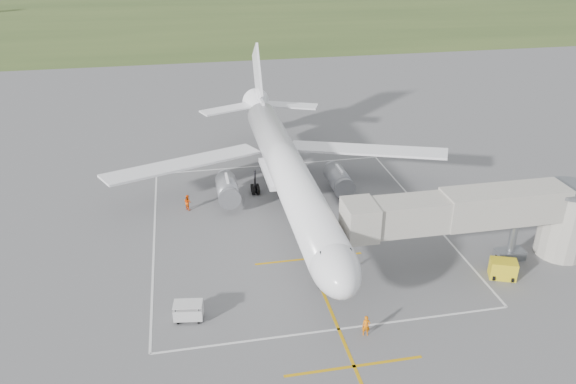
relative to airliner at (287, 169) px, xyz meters
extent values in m
plane|color=#535356|center=(0.00, -0.75, -4.39)|extent=(700.00, 700.00, 0.00)
cube|color=#374C21|center=(0.00, 129.25, -4.38)|extent=(700.00, 120.00, 0.02)
cube|color=#BF8A0B|center=(0.00, -5.75, -4.38)|extent=(0.25, 60.00, 0.01)
cube|color=#BF8A0B|center=(0.00, -24.75, -4.38)|extent=(10.00, 0.25, 0.01)
cube|color=#BF8A0B|center=(0.00, -10.75, -4.38)|extent=(10.00, 0.25, 0.01)
cube|color=silver|center=(0.00, 11.25, -4.38)|extent=(28.00, 0.20, 0.01)
cube|color=silver|center=(0.00, -20.75, -4.38)|extent=(28.00, 0.20, 0.01)
cube|color=silver|center=(-14.00, -4.75, -4.38)|extent=(0.20, 32.00, 0.01)
cube|color=silver|center=(14.00, -4.75, -4.38)|extent=(0.20, 32.00, 0.01)
cylinder|color=white|center=(0.00, -0.75, 0.11)|extent=(3.80, 36.00, 3.80)
ellipsoid|color=white|center=(0.00, -18.75, 0.11)|extent=(3.80, 7.22, 3.80)
cube|color=black|center=(0.00, -19.65, 1.16)|extent=(2.40, 1.60, 0.99)
cone|color=white|center=(0.00, 19.75, 0.51)|extent=(3.80, 6.00, 3.80)
cube|color=white|center=(10.50, 5.25, -0.74)|extent=(17.93, 11.24, 1.23)
cube|color=white|center=(-10.50, 5.25, -0.74)|extent=(17.93, 11.24, 1.23)
cube|color=white|center=(0.00, 2.25, -1.44)|extent=(4.20, 8.00, 0.50)
cube|color=white|center=(0.00, 20.45, 4.81)|extent=(0.30, 7.89, 8.65)
cube|color=white|center=(0.00, 18.25, 1.81)|extent=(0.35, 5.00, 1.20)
cube|color=white|center=(4.20, 19.45, 0.71)|extent=(7.85, 5.03, 0.20)
cube|color=white|center=(-4.20, 19.45, 0.71)|extent=(7.85, 5.03, 0.20)
cylinder|color=gray|center=(6.20, 1.75, -2.49)|extent=(2.30, 4.20, 2.30)
cube|color=white|center=(6.20, 1.45, -1.69)|extent=(0.25, 2.40, 1.20)
cylinder|color=gray|center=(-6.20, 1.75, -2.49)|extent=(2.30, 4.20, 2.30)
cube|color=white|center=(-6.20, 1.45, -1.69)|extent=(0.25, 2.40, 1.20)
cylinder|color=black|center=(0.00, -15.25, -3.09)|extent=(0.18, 0.18, 2.60)
cylinder|color=black|center=(-0.11, -15.25, -3.99)|extent=(0.28, 0.80, 0.80)
cylinder|color=black|center=(0.11, -15.25, -3.99)|extent=(0.28, 0.80, 0.80)
cylinder|color=black|center=(2.90, 3.75, -2.99)|extent=(0.22, 0.22, 2.80)
cylinder|color=black|center=(2.62, 3.40, -3.91)|extent=(0.32, 0.96, 0.96)
cylinder|color=black|center=(3.18, 3.40, -3.91)|extent=(0.32, 0.96, 0.96)
cylinder|color=black|center=(2.62, 4.10, -3.91)|extent=(0.32, 0.96, 0.96)
cylinder|color=black|center=(3.18, 4.10, -3.91)|extent=(0.32, 0.96, 0.96)
cylinder|color=black|center=(-2.90, 3.75, -2.99)|extent=(0.22, 0.22, 2.80)
cylinder|color=black|center=(-3.18, 3.40, -3.91)|extent=(0.32, 0.96, 0.96)
cylinder|color=black|center=(-2.62, 3.40, -3.91)|extent=(0.32, 0.96, 0.96)
cylinder|color=black|center=(-3.18, 4.10, -3.91)|extent=(0.32, 0.96, 0.96)
cylinder|color=black|center=(-2.62, 4.10, -3.91)|extent=(0.32, 0.96, 0.96)
cube|color=gray|center=(7.74, -14.25, 1.21)|extent=(11.09, 2.90, 2.80)
cube|color=gray|center=(16.46, -14.25, 1.31)|extent=(11.09, 3.10, 3.00)
cube|color=gray|center=(3.40, -14.25, 1.21)|extent=(2.60, 3.40, 3.00)
cylinder|color=slate|center=(18.00, -14.25, -2.29)|extent=(0.70, 0.70, 4.20)
cube|color=slate|center=(18.00, -14.25, -3.94)|extent=(2.60, 1.40, 0.90)
cylinder|color=gray|center=(23.00, -14.25, -1.19)|extent=(4.40, 4.40, 6.40)
cylinder|color=slate|center=(23.00, -14.25, 2.21)|extent=(5.00, 5.00, 0.30)
cylinder|color=black|center=(17.00, -14.25, -4.04)|extent=(0.70, 0.30, 0.70)
cylinder|color=black|center=(19.00, -14.25, -4.04)|extent=(0.70, 0.30, 0.70)
cube|color=gold|center=(15.78, -16.81, -3.57)|extent=(2.57, 2.13, 1.65)
cylinder|color=black|center=(14.85, -17.10, -4.15)|extent=(0.38, 0.53, 0.48)
cylinder|color=black|center=(16.28, -17.66, -4.15)|extent=(0.38, 0.53, 0.48)
cube|color=silver|center=(-11.10, -17.41, -3.64)|extent=(2.38, 1.64, 0.97)
cube|color=silver|center=(-11.10, -17.41, -2.89)|extent=(2.38, 1.64, 0.07)
cylinder|color=black|center=(-12.05, -17.81, -3.46)|extent=(0.07, 0.07, 1.15)
cylinder|color=black|center=(-10.30, -18.06, -3.46)|extent=(0.07, 0.07, 1.15)
cylinder|color=black|center=(-11.90, -16.76, -3.46)|extent=(0.07, 0.07, 1.15)
cylinder|color=black|center=(-10.15, -17.01, -3.46)|extent=(0.07, 0.07, 1.15)
cylinder|color=black|center=(-11.96, -17.77, -4.22)|extent=(0.21, 0.37, 0.35)
cylinder|color=black|center=(-10.38, -18.01, -4.22)|extent=(0.21, 0.37, 0.35)
cylinder|color=black|center=(-11.81, -16.81, -4.22)|extent=(0.21, 0.37, 0.35)
cylinder|color=black|center=(-10.24, -17.05, -4.22)|extent=(0.21, 0.37, 0.35)
imported|color=#D86406|center=(1.81, -21.74, -3.56)|extent=(0.68, 0.53, 1.67)
imported|color=#E64A07|center=(-10.52, 1.21, -3.54)|extent=(1.00, 1.04, 1.70)
camera|label=1|loc=(-10.24, -53.03, 23.68)|focal=35.00mm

